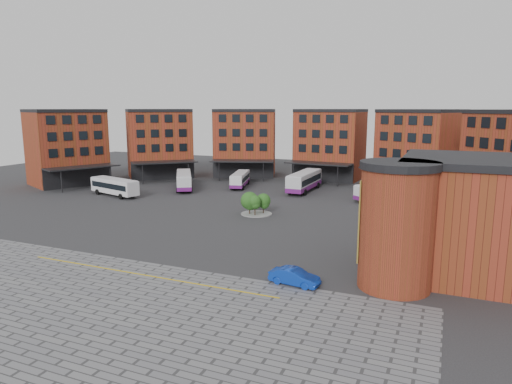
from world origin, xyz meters
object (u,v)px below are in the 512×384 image
at_px(bus_f, 422,199).
at_px(blue_car, 294,277).
at_px(bus_a, 114,186).
at_px(bus_b, 184,180).
at_px(bus_c, 240,179).
at_px(tree_island, 255,202).
at_px(bus_d, 304,181).
at_px(bus_e, 382,191).

relative_size(bus_f, blue_car, 2.27).
relative_size(bus_a, bus_b, 1.00).
bearing_deg(bus_b, bus_c, 4.51).
height_order(tree_island, bus_d, bus_d).
bearing_deg(tree_island, bus_f, 31.49).
bearing_deg(bus_b, bus_d, -14.56).
bearing_deg(bus_b, bus_f, -33.04).
xyz_separation_m(bus_b, bus_c, (8.50, 6.34, -0.21)).
xyz_separation_m(bus_b, bus_f, (41.52, -0.60, -0.21)).
distance_m(tree_island, bus_a, 27.79).
xyz_separation_m(bus_d, bus_f, (20.41, -7.31, -0.40)).
xyz_separation_m(bus_a, bus_d, (28.55, 16.95, 0.12)).
height_order(bus_b, blue_car, bus_b).
xyz_separation_m(tree_island, bus_e, (15.02, 17.36, -0.25)).
bearing_deg(bus_e, bus_b, -135.47).
bearing_deg(bus_f, bus_a, -101.73).
xyz_separation_m(bus_d, bus_e, (14.04, -3.06, -0.36)).
height_order(tree_island, blue_car, tree_island).
distance_m(bus_c, bus_d, 12.62).
relative_size(tree_island, bus_f, 0.44).
bearing_deg(bus_a, blue_car, -106.86).
relative_size(bus_a, bus_e, 1.17).
distance_m(bus_c, bus_f, 33.74).
bearing_deg(tree_island, bus_d, 87.25).
relative_size(bus_c, bus_f, 1.01).
relative_size(bus_b, bus_f, 1.09).
xyz_separation_m(tree_island, blue_car, (13.29, -22.50, -1.06)).
height_order(bus_a, blue_car, bus_a).
bearing_deg(bus_a, bus_c, -28.32).
bearing_deg(tree_island, bus_c, 120.11).
distance_m(bus_b, bus_d, 22.15).
bearing_deg(bus_e, bus_a, -123.36).
bearing_deg(bus_c, blue_car, -74.77).
relative_size(bus_d, bus_e, 1.34).
relative_size(bus_b, bus_d, 0.87).
xyz_separation_m(bus_e, bus_f, (6.37, -4.26, -0.03)).
relative_size(tree_island, bus_a, 0.41).
bearing_deg(bus_e, bus_f, 4.83).
bearing_deg(bus_c, bus_f, -26.98).
xyz_separation_m(bus_a, bus_c, (15.95, 16.57, -0.28)).
xyz_separation_m(bus_e, blue_car, (-1.74, -39.87, -0.81)).
bearing_deg(bus_f, bus_c, -124.73).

